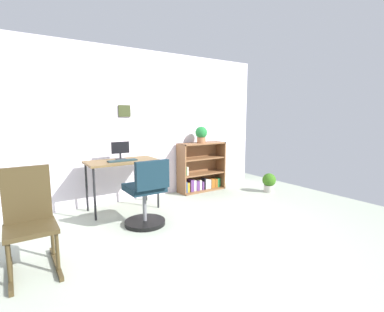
{
  "coord_description": "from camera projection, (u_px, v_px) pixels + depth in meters",
  "views": [
    {
      "loc": [
        -1.62,
        -2.19,
        1.4
      ],
      "look_at": [
        0.61,
        1.17,
        0.8
      ],
      "focal_mm": 26.04,
      "sensor_mm": 36.0,
      "label": 1
    }
  ],
  "objects": [
    {
      "name": "desk",
      "position": [
        122.0,
        165.0,
        4.06
      ],
      "size": [
        1.01,
        0.52,
        0.74
      ],
      "color": "brown",
      "rests_on": "ground_plane"
    },
    {
      "name": "rocking_chair",
      "position": [
        29.0,
        219.0,
        2.51
      ],
      "size": [
        0.42,
        0.64,
        0.93
      ],
      "color": "#40331B",
      "rests_on": "ground_plane"
    },
    {
      "name": "bookshelf_low",
      "position": [
        200.0,
        170.0,
        5.17
      ],
      "size": [
        0.91,
        0.3,
        0.89
      ],
      "color": "brown",
      "rests_on": "ground_plane"
    },
    {
      "name": "potted_plant_floor",
      "position": [
        269.0,
        182.0,
        5.07
      ],
      "size": [
        0.24,
        0.24,
        0.35
      ],
      "color": "#B7B2A8",
      "rests_on": "ground_plane"
    },
    {
      "name": "office_chair",
      "position": [
        146.0,
        197.0,
        3.49
      ],
      "size": [
        0.52,
        0.55,
        0.87
      ],
      "color": "black",
      "rests_on": "ground_plane"
    },
    {
      "name": "monitor",
      "position": [
        120.0,
        150.0,
        4.12
      ],
      "size": [
        0.27,
        0.15,
        0.26
      ],
      "color": "#262628",
      "rests_on": "desk"
    },
    {
      "name": "wall_back",
      "position": [
        127.0,
        126.0,
        4.49
      ],
      "size": [
        5.2,
        0.12,
        2.44
      ],
      "color": "white",
      "rests_on": "ground_plane"
    },
    {
      "name": "ground_plane",
      "position": [
        205.0,
        250.0,
        2.9
      ],
      "size": [
        6.24,
        6.24,
        0.0
      ],
      "primitive_type": "plane",
      "color": "#A2AD9A"
    },
    {
      "name": "potted_plant_on_shelf",
      "position": [
        201.0,
        134.0,
        5.02
      ],
      "size": [
        0.22,
        0.22,
        0.3
      ],
      "color": "#9E6642",
      "rests_on": "bookshelf_low"
    },
    {
      "name": "keyboard",
      "position": [
        122.0,
        161.0,
        3.98
      ],
      "size": [
        0.41,
        0.12,
        0.02
      ],
      "primitive_type": "cube",
      "color": "#1C3236",
      "rests_on": "desk"
    }
  ]
}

